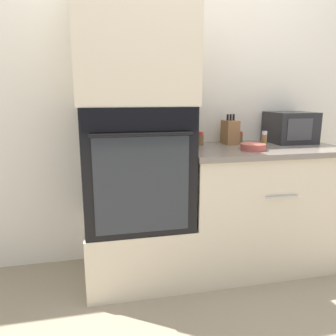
{
  "coord_description": "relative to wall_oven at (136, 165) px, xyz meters",
  "views": [
    {
      "loc": [
        -0.58,
        -1.76,
        1.23
      ],
      "look_at": [
        -0.15,
        0.21,
        0.77
      ],
      "focal_mm": 35.0,
      "sensor_mm": 36.0,
      "label": 1
    }
  ],
  "objects": [
    {
      "name": "ground_plane",
      "position": [
        0.34,
        -0.3,
        -0.78
      ],
      "size": [
        12.0,
        12.0,
        0.0
      ],
      "primitive_type": "plane",
      "color": "gray"
    },
    {
      "name": "wall_back",
      "position": [
        0.34,
        0.33,
        0.47
      ],
      "size": [
        8.0,
        0.05,
        2.5
      ],
      "color": "silver",
      "rests_on": "ground_plane"
    },
    {
      "name": "oven_cabinet_base",
      "position": [
        0.0,
        0.0,
        -0.58
      ],
      "size": [
        0.68,
        0.6,
        0.41
      ],
      "color": "beige",
      "rests_on": "ground_plane"
    },
    {
      "name": "wall_oven",
      "position": [
        0.0,
        0.0,
        0.0
      ],
      "size": [
        0.66,
        0.64,
        0.75
      ],
      "color": "black",
      "rests_on": "oven_cabinet_base"
    },
    {
      "name": "oven_cabinet_upper",
      "position": [
        0.0,
        0.0,
        0.74
      ],
      "size": [
        0.68,
        0.6,
        0.73
      ],
      "color": "beige",
      "rests_on": "wall_oven"
    },
    {
      "name": "counter_unit",
      "position": [
        0.87,
        0.0,
        -0.35
      ],
      "size": [
        1.09,
        0.63,
        0.87
      ],
      "color": "beige",
      "rests_on": "ground_plane"
    },
    {
      "name": "microwave",
      "position": [
        1.18,
        0.14,
        0.2
      ],
      "size": [
        0.31,
        0.3,
        0.23
      ],
      "color": "#232326",
      "rests_on": "counter_unit"
    },
    {
      "name": "knife_block",
      "position": [
        0.71,
        0.17,
        0.18
      ],
      "size": [
        0.09,
        0.15,
        0.22
      ],
      "color": "olive",
      "rests_on": "counter_unit"
    },
    {
      "name": "bowl",
      "position": [
        0.75,
        -0.12,
        0.11
      ],
      "size": [
        0.16,
        0.16,
        0.04
      ],
      "color": "#B24C42",
      "rests_on": "counter_unit"
    },
    {
      "name": "condiment_jar_near",
      "position": [
        0.87,
        -0.04,
        0.14
      ],
      "size": [
        0.04,
        0.04,
        0.11
      ],
      "color": "brown",
      "rests_on": "counter_unit"
    },
    {
      "name": "condiment_jar_mid",
      "position": [
        0.82,
        0.25,
        0.13
      ],
      "size": [
        0.06,
        0.06,
        0.08
      ],
      "color": "brown",
      "rests_on": "counter_unit"
    },
    {
      "name": "condiment_jar_far",
      "position": [
        0.48,
        0.17,
        0.13
      ],
      "size": [
        0.05,
        0.05,
        0.09
      ],
      "color": "brown",
      "rests_on": "counter_unit"
    }
  ]
}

